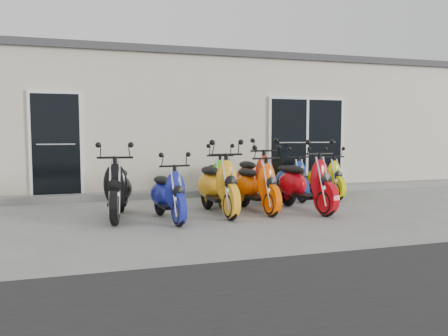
% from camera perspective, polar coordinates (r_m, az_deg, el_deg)
% --- Properties ---
extents(ground, '(80.00, 80.00, 0.00)m').
position_cam_1_polar(ground, '(8.11, 1.22, -5.63)').
color(ground, gray).
rests_on(ground, ground).
extents(building, '(14.00, 6.00, 3.20)m').
position_cam_1_polar(building, '(13.02, -5.84, 5.33)').
color(building, beige).
rests_on(building, ground).
extents(roof_cap, '(14.20, 6.20, 0.16)m').
position_cam_1_polar(roof_cap, '(13.15, -5.90, 12.67)').
color(roof_cap, '#3F3F42').
rests_on(roof_cap, building).
extents(front_step, '(14.00, 0.40, 0.15)m').
position_cam_1_polar(front_step, '(10.01, -2.33, -3.21)').
color(front_step, gray).
rests_on(front_step, ground).
extents(door_left, '(1.07, 0.08, 2.22)m').
position_cam_1_polar(door_left, '(9.79, -21.08, 3.26)').
color(door_left, black).
rests_on(door_left, front_step).
extents(door_right, '(2.02, 0.08, 2.22)m').
position_cam_1_polar(door_right, '(10.99, 10.72, 3.62)').
color(door_right, black).
rests_on(door_right, front_step).
extents(scooter_front_black, '(0.88, 1.84, 1.30)m').
position_cam_1_polar(scooter_front_black, '(7.53, -13.71, -1.54)').
color(scooter_front_black, black).
rests_on(scooter_front_black, ground).
extents(scooter_front_blue, '(0.78, 1.62, 1.15)m').
position_cam_1_polar(scooter_front_blue, '(7.21, -7.33, -2.34)').
color(scooter_front_blue, navy).
rests_on(scooter_front_blue, ground).
extents(scooter_front_orange_a, '(0.80, 1.86, 1.34)m').
position_cam_1_polar(scooter_front_orange_a, '(7.70, -0.84, -1.15)').
color(scooter_front_orange_a, '#FFA719').
rests_on(scooter_front_orange_a, ground).
extents(scooter_front_orange_b, '(0.80, 1.74, 1.24)m').
position_cam_1_polar(scooter_front_orange_b, '(7.97, 4.20, -1.32)').
color(scooter_front_orange_b, '#FA4F00').
rests_on(scooter_front_orange_b, ground).
extents(scooter_front_red, '(0.91, 1.88, 1.33)m').
position_cam_1_polar(scooter_front_red, '(8.14, 10.55, -0.93)').
color(scooter_front_red, '#BA0711').
rests_on(scooter_front_red, ground).
extents(scooter_back_green, '(0.76, 1.72, 1.24)m').
position_cam_1_polar(scooter_back_green, '(8.92, -0.95, -0.67)').
color(scooter_back_green, '#43CB13').
rests_on(scooter_back_green, ground).
extents(scooter_back_red, '(0.79, 1.86, 1.34)m').
position_cam_1_polar(scooter_back_red, '(9.10, 4.08, -0.24)').
color(scooter_back_red, red).
rests_on(scooter_back_red, ground).
extents(scooter_back_blue, '(0.61, 1.58, 1.16)m').
position_cam_1_polar(scooter_back_blue, '(9.58, 8.82, -0.60)').
color(scooter_back_blue, navy).
rests_on(scooter_back_blue, ground).
extents(scooter_back_yellow, '(0.60, 1.56, 1.14)m').
position_cam_1_polar(scooter_back_yellow, '(9.96, 13.05, -0.49)').
color(scooter_back_yellow, yellow).
rests_on(scooter_back_yellow, ground).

